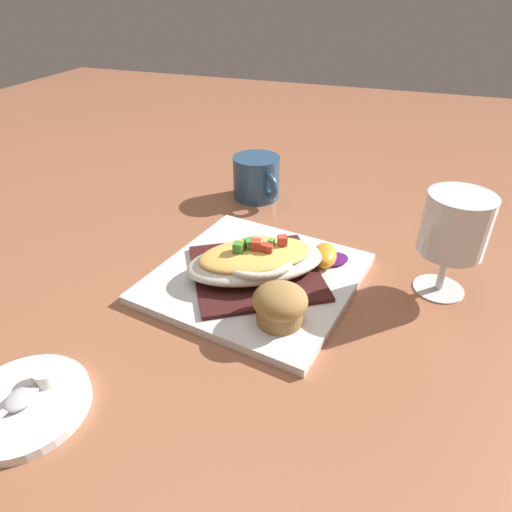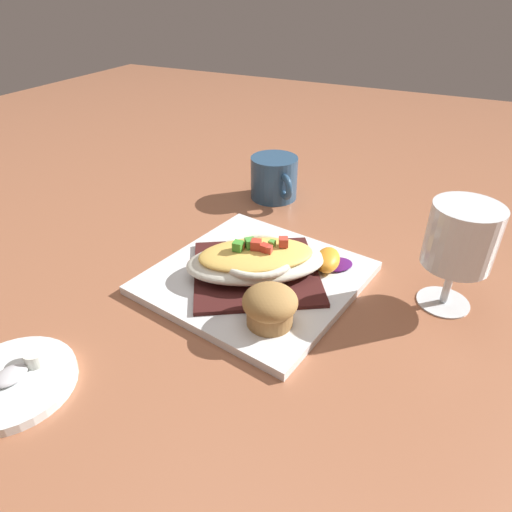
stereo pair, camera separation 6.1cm
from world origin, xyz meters
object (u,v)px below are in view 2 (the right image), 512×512
Objects in this scene: coffee_mug at (274,180)px; spoon at (7,378)px; gratin_dish at (256,259)px; creamer_saucer at (13,382)px; muffin at (270,306)px; square_plate at (256,277)px; orange_garnish at (329,261)px; stemmed_glass at (460,242)px; creamer_cup_0 at (35,357)px.

coffee_mug reaches higher than spoon.
creamer_saucer is at bearing 62.74° from gratin_dish.
muffin is at bearing -135.89° from creamer_saucer.
square_plate is at bearing 40.40° from gratin_dish.
orange_garnish is at bearing 131.20° from coffee_mug.
orange_garnish is at bearing -144.47° from gratin_dish.
orange_garnish is 0.54× the size of creamer_saucer.
stemmed_glass is at bearing -164.89° from square_plate.
stemmed_glass is at bearing -178.35° from orange_garnish.
creamer_saucer is 0.01m from spoon.
gratin_dish is at bearing -117.07° from spoon.
stemmed_glass is 1.60× the size of spoon.
muffin reaches higher than square_plate.
muffin is 0.51× the size of creamer_saucer.
stemmed_glass is 0.51m from creamer_cup_0.
stemmed_glass is 0.53m from spoon.
creamer_saucer is at bearing 84.30° from coffee_mug.
creamer_saucer is (0.05, 0.55, -0.03)m from coffee_mug.
creamer_saucer is (0.15, 0.28, -0.00)m from square_plate.
coffee_mug is at bearing -70.89° from square_plate.
muffin is 2.78× the size of creamer_cup_0.
gratin_dish reaches higher than muffin.
coffee_mug is at bearing -48.80° from orange_garnish.
stemmed_glass is at bearing -140.18° from creamer_cup_0.
spoon is (0.06, 0.55, -0.02)m from coffee_mug.
muffin is 0.75× the size of spoon.
spoon is at bearing 84.27° from coffee_mug.
stemmed_glass is (-0.16, -0.00, 0.07)m from orange_garnish.
creamer_cup_0 is at bearing 61.09° from gratin_dish.
orange_garnish is 0.49× the size of stemmed_glass.
gratin_dish is 3.11× the size of orange_garnish.
muffin is (-0.06, 0.08, 0.03)m from square_plate.
creamer_cup_0 reaches higher than spoon.
square_plate is 2.57× the size of coffee_mug.
muffin is 0.64× the size of coffee_mug.
creamer_cup_0 reaches higher than square_plate.
coffee_mug is (0.15, -0.35, -0.00)m from muffin.
square_plate is at bearing -117.25° from creamer_saucer.
creamer_cup_0 reaches higher than creamer_saucer.
gratin_dish is 0.10m from muffin.
muffin is at bearing 113.49° from coffee_mug.
muffin is at bearing 125.45° from square_plate.
square_plate is 0.03m from gratin_dish.
gratin_dish is at bearing -117.26° from creamer_saucer.
stemmed_glass reaches higher than coffee_mug.
stemmed_glass is 5.94× the size of creamer_cup_0.
spoon reaches higher than creamer_saucer.
creamer_saucer is at bearing 62.75° from square_plate.
orange_garnish is (-0.03, -0.15, -0.01)m from muffin.
creamer_saucer is at bearing 56.08° from orange_garnish.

